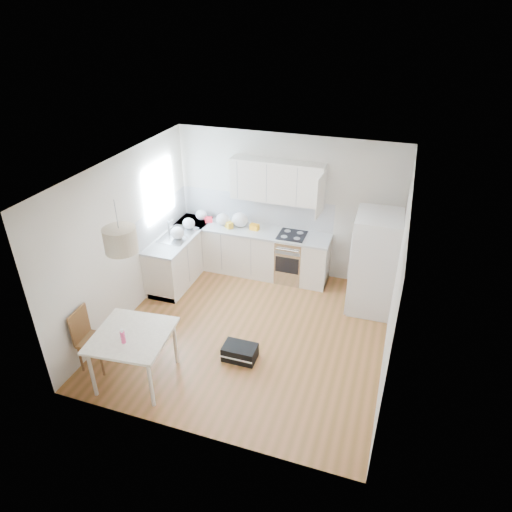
{
  "coord_description": "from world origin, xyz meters",
  "views": [
    {
      "loc": [
        1.95,
        -5.5,
        4.7
      ],
      "look_at": [
        -0.03,
        0.4,
        1.19
      ],
      "focal_mm": 32.0,
      "sensor_mm": 36.0,
      "label": 1
    }
  ],
  "objects": [
    {
      "name": "counter_left",
      "position": [
        -1.8,
        1.2,
        0.9
      ],
      "size": [
        0.64,
        1.82,
        0.04
      ],
      "primitive_type": "cube",
      "color": "#ABAEB0",
      "rests_on": "cabinets_left"
    },
    {
      "name": "wall_right",
      "position": [
        2.1,
        0.0,
        1.35
      ],
      "size": [
        0.0,
        4.2,
        4.2
      ],
      "primitive_type": "plane",
      "rotation": [
        1.57,
        0.0,
        -1.57
      ],
      "color": "beige",
      "rests_on": "floor"
    },
    {
      "name": "grocery_bag_a",
      "position": [
        -1.66,
        1.89,
        1.03
      ],
      "size": [
        0.23,
        0.2,
        0.21
      ],
      "primitive_type": "ellipsoid",
      "color": "white",
      "rests_on": "counter_back"
    },
    {
      "name": "backsplash_back",
      "position": [
        -0.6,
        2.09,
        1.21
      ],
      "size": [
        3.0,
        0.01,
        0.58
      ],
      "primitive_type": "cube",
      "color": "silver",
      "rests_on": "wall_back"
    },
    {
      "name": "wall_back",
      "position": [
        0.0,
        2.1,
        1.35
      ],
      "size": [
        4.2,
        0.0,
        4.2
      ],
      "primitive_type": "plane",
      "rotation": [
        1.57,
        0.0,
        0.0
      ],
      "color": "beige",
      "rests_on": "floor"
    },
    {
      "name": "grocery_bag_d",
      "position": [
        -1.72,
        1.46,
        1.03
      ],
      "size": [
        0.24,
        0.2,
        0.21
      ],
      "primitive_type": "ellipsoid",
      "color": "white",
      "rests_on": "counter_back"
    },
    {
      "name": "drink_bottle",
      "position": [
        -1.16,
        -1.65,
        0.89
      ],
      "size": [
        0.06,
        0.06,
        0.21
      ],
      "primitive_type": "cylinder",
      "rotation": [
        0.0,
        0.0,
        -0.01
      ],
      "color": "#E53F72",
      "rests_on": "dining_table"
    },
    {
      "name": "floor",
      "position": [
        0.0,
        0.0,
        0.0
      ],
      "size": [
        4.2,
        4.2,
        0.0
      ],
      "primitive_type": "plane",
      "color": "brown",
      "rests_on": "ground"
    },
    {
      "name": "snack_red",
      "position": [
        -1.48,
        1.84,
        0.97
      ],
      "size": [
        0.16,
        0.14,
        0.1
      ],
      "primitive_type": "cube",
      "rotation": [
        0.0,
        0.0,
        0.38
      ],
      "color": "red",
      "rests_on": "counter_back"
    },
    {
      "name": "counter_back",
      "position": [
        -0.6,
        1.8,
        0.9
      ],
      "size": [
        3.02,
        0.64,
        0.04
      ],
      "primitive_type": "cube",
      "color": "#ABAEB0",
      "rests_on": "cabinets_back"
    },
    {
      "name": "grocery_bag_b",
      "position": [
        -1.16,
        1.79,
        1.04
      ],
      "size": [
        0.27,
        0.23,
        0.25
      ],
      "primitive_type": "ellipsoid",
      "color": "white",
      "rests_on": "counter_back"
    },
    {
      "name": "dining_table",
      "position": [
        -1.16,
        -1.48,
        0.7
      ],
      "size": [
        1.09,
        1.09,
        0.79
      ],
      "rotation": [
        0.0,
        0.0,
        0.1
      ],
      "color": "beige",
      "rests_on": "floor"
    },
    {
      "name": "wall_left",
      "position": [
        -2.1,
        0.0,
        1.35
      ],
      "size": [
        0.0,
        4.2,
        4.2
      ],
      "primitive_type": "plane",
      "rotation": [
        1.57,
        0.0,
        1.57
      ],
      "color": "beige",
      "rests_on": "floor"
    },
    {
      "name": "sink",
      "position": [
        -1.8,
        1.15,
        0.92
      ],
      "size": [
        0.5,
        0.8,
        0.16
      ],
      "primitive_type": null,
      "color": "#B2B4B7",
      "rests_on": "counter_left"
    },
    {
      "name": "gym_bag",
      "position": [
        0.07,
        -0.64,
        0.11
      ],
      "size": [
        0.5,
        0.33,
        0.23
      ],
      "primitive_type": "cube",
      "rotation": [
        0.0,
        0.0,
        0.01
      ],
      "color": "black",
      "rests_on": "floor"
    },
    {
      "name": "snack_yellow",
      "position": [
        -1.03,
        1.74,
        0.98
      ],
      "size": [
        0.2,
        0.19,
        0.12
      ],
      "primitive_type": "cube",
      "rotation": [
        0.0,
        0.0,
        -0.7
      ],
      "color": "gold",
      "rests_on": "counter_back"
    },
    {
      "name": "snack_orange",
      "position": [
        -0.53,
        1.8,
        0.98
      ],
      "size": [
        0.18,
        0.13,
        0.11
      ],
      "primitive_type": "cube",
      "rotation": [
        0.0,
        0.0,
        -0.15
      ],
      "color": "#FF9F16",
      "rests_on": "counter_back"
    },
    {
      "name": "pendant_lamp",
      "position": [
        -1.14,
        -1.41,
        2.18
      ],
      "size": [
        0.45,
        0.45,
        0.31
      ],
      "primitive_type": "cylinder",
      "rotation": [
        0.0,
        0.0,
        -0.14
      ],
      "color": "beige",
      "rests_on": "ceiling"
    },
    {
      "name": "refrigerator",
      "position": [
        1.74,
        1.36,
        0.87
      ],
      "size": [
        0.86,
        0.89,
        1.73
      ],
      "primitive_type": null,
      "rotation": [
        0.0,
        0.0,
        0.03
      ],
      "color": "silver",
      "rests_on": "floor"
    },
    {
      "name": "cabinets_left",
      "position": [
        -1.8,
        1.2,
        0.44
      ],
      "size": [
        0.6,
        1.8,
        0.88
      ],
      "primitive_type": "cube",
      "color": "silver",
      "rests_on": "floor"
    },
    {
      "name": "window_glassblock",
      "position": [
        -2.09,
        1.15,
        1.75
      ],
      "size": [
        0.02,
        1.0,
        1.0
      ],
      "primitive_type": "cube",
      "color": "#BFE0F9",
      "rests_on": "wall_left"
    },
    {
      "name": "upper_cabinets",
      "position": [
        -0.15,
        1.94,
        1.88
      ],
      "size": [
        1.7,
        0.32,
        0.75
      ],
      "primitive_type": "cube",
      "color": "silver",
      "rests_on": "wall_back"
    },
    {
      "name": "backsplash_left",
      "position": [
        -2.09,
        1.2,
        1.21
      ],
      "size": [
        0.01,
        1.8,
        0.58
      ],
      "primitive_type": "cube",
      "color": "silver",
      "rests_on": "wall_left"
    },
    {
      "name": "grocery_bag_e",
      "position": [
        -1.73,
        1.01,
        1.04
      ],
      "size": [
        0.26,
        0.22,
        0.23
      ],
      "primitive_type": "ellipsoid",
      "color": "white",
      "rests_on": "counter_left"
    },
    {
      "name": "range_oven",
      "position": [
        0.2,
        1.8,
        0.44
      ],
      "size": [
        0.5,
        0.61,
        0.88
      ],
      "primitive_type": null,
      "color": "#B2B4B7",
      "rests_on": "floor"
    },
    {
      "name": "grocery_bag_c",
      "position": [
        -0.84,
        1.85,
        1.06
      ],
      "size": [
        0.31,
        0.27,
        0.28
      ],
      "primitive_type": "ellipsoid",
      "color": "white",
      "rests_on": "counter_back"
    },
    {
      "name": "ceiling",
      "position": [
        0.0,
        0.0,
        2.7
      ],
      "size": [
        4.2,
        4.2,
        0.0
      ],
      "primitive_type": "plane",
      "rotation": [
        3.14,
        0.0,
        0.0
      ],
      "color": "white",
      "rests_on": "wall_back"
    },
    {
      "name": "cabinets_back",
      "position": [
        -0.6,
        1.8,
        0.44
      ],
      "size": [
        3.0,
        0.6,
        0.88
      ],
      "primitive_type": "cube",
      "color": "silver",
      "rests_on": "floor"
    },
    {
      "name": "dining_chair",
      "position": [
        -1.84,
        -1.43,
        0.47
      ],
      "size": [
        0.42,
        0.42,
        0.95
      ],
      "primitive_type": null,
      "rotation": [
        0.0,
        0.0,
        0.06
      ],
      "color": "#482C15",
      "rests_on": "floor"
    }
  ]
}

